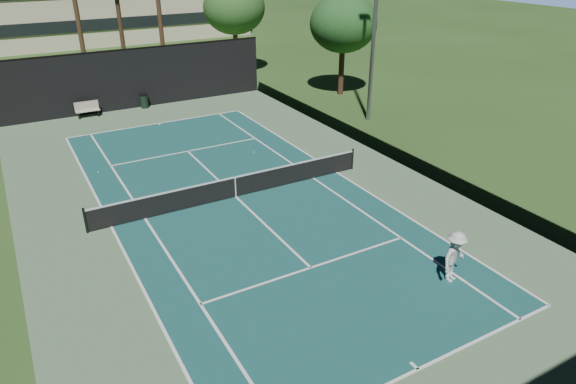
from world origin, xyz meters
The scene contains 16 objects.
ground centered at (0.00, 0.00, 0.00)m, with size 160.00×160.00×0.00m, color #294D1C.
apron_slab centered at (0.00, 0.00, 0.01)m, with size 18.00×32.00×0.01m, color #587954.
court_surface centered at (0.00, 0.00, 0.01)m, with size 10.97×23.77×0.01m, color #184F4C.
court_lines centered at (0.00, 0.00, 0.02)m, with size 11.07×23.87×0.01m.
tennis_net centered at (0.00, 0.00, 0.56)m, with size 12.90×0.10×1.10m.
fence centered at (0.00, 0.06, 2.01)m, with size 18.04×32.05×4.03m.
player centered at (3.79, -9.34, 0.93)m, with size 1.20×0.69×1.86m, color silver.
tennis_ball_b centered at (0.11, 1.96, 0.03)m, with size 0.06×0.06×0.06m, color gold.
tennis_ball_c centered at (3.07, 4.46, 0.03)m, with size 0.07×0.07×0.07m, color #E2EE36.
tennis_ball_d centered at (-4.86, 5.85, 0.04)m, with size 0.07×0.07×0.07m, color #C8EA35.
park_bench centered at (-3.58, 15.47, 0.55)m, with size 1.50×0.45×1.02m.
trash_bin centered at (0.20, 15.69, 0.48)m, with size 0.56×0.56×0.95m.
decid_tree_a centered at (10.00, 22.00, 5.42)m, with size 5.12×5.12×7.62m.
decid_tree_b centered at (14.00, 12.00, 5.08)m, with size 4.80×4.80×7.14m.
campus_building centered at (0.00, 45.98, 4.21)m, with size 40.50×12.50×8.30m.
light_pole centered at (12.00, 6.00, 6.46)m, with size 0.90×0.25×12.22m.
Camera 1 is at (-8.10, -19.10, 10.37)m, focal length 32.00 mm.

